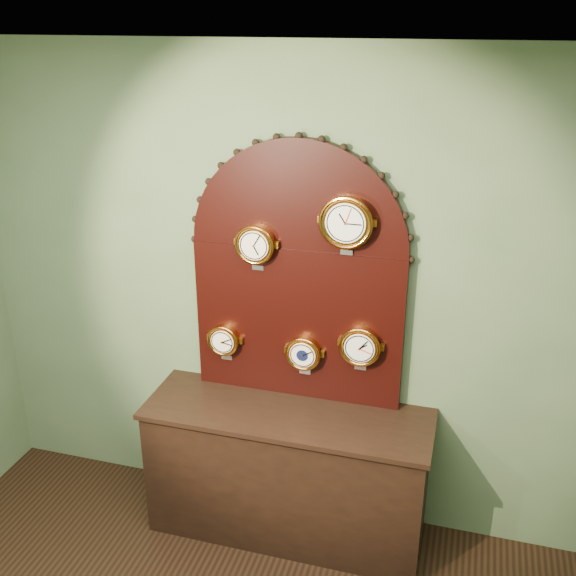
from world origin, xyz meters
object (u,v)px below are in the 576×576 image
(barometer, at_px, (304,353))
(hygrometer, at_px, (224,340))
(arabic_clock, at_px, (346,222))
(display_board, at_px, (298,267))
(tide_clock, at_px, (360,346))
(roman_clock, at_px, (255,244))
(shop_counter, at_px, (287,474))

(barometer, bearing_deg, hygrometer, 179.94)
(arabic_clock, bearing_deg, hygrometer, 179.81)
(display_board, height_order, tide_clock, display_board)
(display_board, xyz_separation_m, roman_clock, (-0.22, -0.07, 0.13))
(roman_clock, xyz_separation_m, hygrometer, (-0.21, 0.00, -0.61))
(roman_clock, xyz_separation_m, barometer, (0.27, 0.00, -0.62))
(arabic_clock, height_order, barometer, arabic_clock)
(hygrometer, relative_size, tide_clock, 0.86)
(roman_clock, distance_m, tide_clock, 0.80)
(hygrometer, xyz_separation_m, tide_clock, (0.80, -0.00, 0.07))
(roman_clock, height_order, barometer, roman_clock)
(shop_counter, height_order, barometer, barometer)
(tide_clock, bearing_deg, barometer, 179.91)
(hygrometer, bearing_deg, display_board, 8.75)
(shop_counter, xyz_separation_m, display_board, (0.00, 0.22, 1.23))
(roman_clock, bearing_deg, barometer, 0.07)
(shop_counter, relative_size, hygrometer, 6.63)
(barometer, relative_size, tide_clock, 0.91)
(roman_clock, height_order, hygrometer, roman_clock)
(shop_counter, bearing_deg, roman_clock, 145.18)
(arabic_clock, relative_size, barometer, 1.31)
(shop_counter, distance_m, barometer, 0.75)
(tide_clock, bearing_deg, display_board, 169.90)
(roman_clock, relative_size, barometer, 1.07)
(arabic_clock, xyz_separation_m, barometer, (-0.22, 0.00, -0.79))
(display_board, relative_size, barometer, 6.02)
(arabic_clock, bearing_deg, tide_clock, 0.72)
(roman_clock, bearing_deg, hygrometer, 179.76)
(shop_counter, height_order, arabic_clock, arabic_clock)
(shop_counter, height_order, roman_clock, roman_clock)
(display_board, height_order, hygrometer, display_board)
(hygrometer, bearing_deg, barometer, -0.06)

